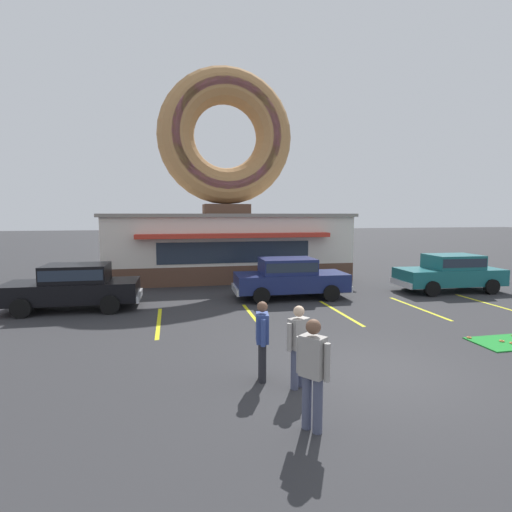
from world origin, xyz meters
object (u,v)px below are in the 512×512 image
object	(u,v)px
pedestrian_hooded_kid	(313,369)
pedestrian_leather_jacket_man	(262,337)
car_black	(74,285)
trash_bin	(80,280)
car_teal	(450,271)
pedestrian_blue_sweater_man	(299,343)
car_navy	(290,276)

from	to	relation	value
pedestrian_hooded_kid	pedestrian_leather_jacket_man	xyz separation A→B (m)	(-0.33, 1.99, -0.09)
car_black	trash_bin	world-z (taller)	car_black
car_teal	trash_bin	xyz separation A→B (m)	(-15.65, 3.25, -0.37)
car_black	pedestrian_hooded_kid	world-z (taller)	pedestrian_hooded_kid
pedestrian_blue_sweater_man	pedestrian_hooded_kid	xyz separation A→B (m)	(-0.27, -1.51, 0.10)
car_teal	trash_bin	size ratio (longest dim) A/B	4.74
trash_bin	car_black	bearing A→B (deg)	-81.16
car_black	pedestrian_leather_jacket_man	bearing A→B (deg)	-54.73
car_black	trash_bin	bearing A→B (deg)	98.84
pedestrian_blue_sweater_man	pedestrian_leather_jacket_man	size ratio (longest dim) A/B	1.00
car_black	car_teal	world-z (taller)	same
pedestrian_hooded_kid	trash_bin	bearing A→B (deg)	115.26
pedestrian_blue_sweater_man	pedestrian_hooded_kid	bearing A→B (deg)	-100.13
pedestrian_blue_sweater_man	pedestrian_hooded_kid	size ratio (longest dim) A/B	0.91
car_navy	trash_bin	world-z (taller)	car_navy
car_teal	pedestrian_blue_sweater_man	world-z (taller)	pedestrian_blue_sweater_man
car_navy	pedestrian_leather_jacket_man	bearing A→B (deg)	-110.75
car_navy	pedestrian_blue_sweater_man	xyz separation A→B (m)	(-2.24, -7.97, 0.02)
car_black	car_navy	world-z (taller)	same
car_teal	pedestrian_blue_sweater_man	size ratio (longest dim) A/B	2.87
car_black	pedestrian_leather_jacket_man	distance (m)	8.80
car_black	pedestrian_blue_sweater_man	world-z (taller)	pedestrian_blue_sweater_man
pedestrian_blue_sweater_man	pedestrian_leather_jacket_man	bearing A→B (deg)	141.68
pedestrian_blue_sweater_man	pedestrian_leather_jacket_man	distance (m)	0.77
pedestrian_hooded_kid	pedestrian_leather_jacket_man	distance (m)	2.02
trash_bin	pedestrian_blue_sweater_man	bearing A→B (deg)	-60.73
pedestrian_hooded_kid	trash_bin	size ratio (longest dim) A/B	1.81
car_black	trash_bin	xyz separation A→B (m)	(-0.53, 3.43, -0.37)
car_teal	pedestrian_hooded_kid	distance (m)	13.48
car_teal	pedestrian_hooded_kid	bearing A→B (deg)	-136.06
pedestrian_hooded_kid	trash_bin	distance (m)	13.94
pedestrian_leather_jacket_man	trash_bin	bearing A→B (deg)	117.87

